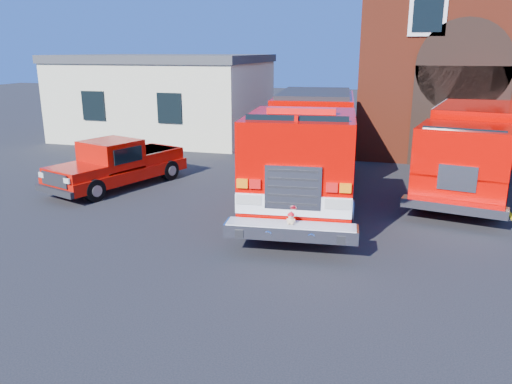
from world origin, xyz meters
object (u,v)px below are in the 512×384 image
(secondary_truck, at_px, (471,146))
(pickup_truck, at_px, (118,164))
(side_building, at_px, (167,95))
(fire_engine, at_px, (309,145))

(secondary_truck, bearing_deg, pickup_truck, -165.63)
(side_building, xyz_separation_m, pickup_truck, (2.98, -10.41, -1.42))
(side_building, relative_size, secondary_truck, 1.16)
(side_building, relative_size, fire_engine, 0.96)
(side_building, xyz_separation_m, secondary_truck, (14.61, -7.43, -0.71))
(fire_engine, xyz_separation_m, secondary_truck, (5.12, 2.23, -0.16))
(side_building, height_order, pickup_truck, side_building)
(fire_engine, relative_size, secondary_truck, 1.21)
(fire_engine, height_order, pickup_truck, fire_engine)
(side_building, height_order, secondary_truck, side_building)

